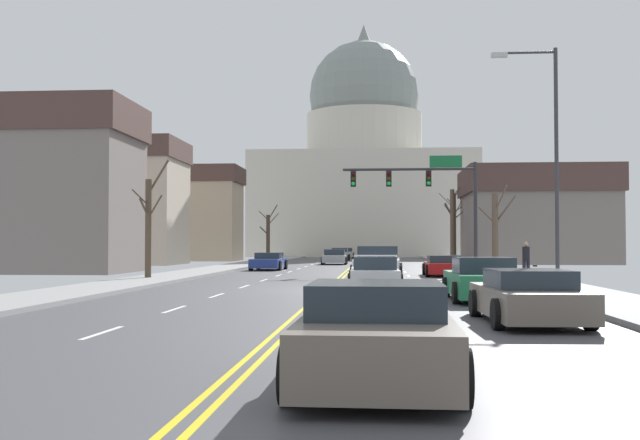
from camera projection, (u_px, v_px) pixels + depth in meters
name	position (u px, v px, depth m)	size (l,w,h in m)	color
ground	(328.00, 289.00, 28.00)	(20.00, 180.00, 0.20)	#48484D
signal_gantry	(427.00, 188.00, 44.20)	(7.91, 0.41, 6.78)	#28282D
street_lamp_right	(548.00, 147.00, 26.58)	(2.32, 0.24, 8.57)	#333338
capitol_building	(364.00, 171.00, 103.02)	(29.18, 21.65, 32.02)	beige
sedan_near_00	(443.00, 266.00, 39.94)	(2.05, 4.48, 1.10)	#B71414
pickup_truck_near_01	(378.00, 265.00, 34.81)	(2.42, 5.82, 1.61)	silver
sedan_near_02	(374.00, 274.00, 28.84)	(2.11, 4.62, 1.23)	silver
sedan_near_03	(482.00, 280.00, 22.83)	(2.12, 4.70, 1.32)	#1E7247
sedan_near_04	(528.00, 297.00, 16.41)	(2.17, 4.62, 1.17)	#6B6056
sedan_near_05	(376.00, 336.00, 9.30)	(2.08, 4.28, 1.27)	#6B6056
sedan_oncoming_00	(269.00, 262.00, 48.96)	(2.14, 4.33, 1.13)	navy
sedan_oncoming_01	(335.00, 257.00, 61.86)	(2.13, 4.27, 1.24)	#9EA3A8
sedan_oncoming_02	(340.00, 255.00, 74.88)	(1.96, 4.28, 1.27)	#9EA3A8
sedan_oncoming_03	(345.00, 253.00, 87.99)	(2.11, 4.72, 1.19)	#9EA3A8
flank_building_00	(127.00, 202.00, 61.65)	(9.07, 7.53, 10.23)	#B2A38E
flank_building_01	(174.00, 213.00, 74.79)	(13.50, 6.31, 9.35)	tan
flank_building_02	(32.00, 186.00, 44.71)	(12.44, 7.05, 10.14)	slate
flank_building_03	(536.00, 215.00, 64.73)	(12.36, 10.34, 8.22)	slate
bare_tree_00	(495.00, 231.00, 40.69)	(1.96, 1.83, 4.71)	brown
bare_tree_01	(149.00, 224.00, 35.27)	(1.32, 1.89, 5.62)	#4C3D2D
bare_tree_02	(452.00, 224.00, 64.42)	(1.92, 1.12, 6.50)	brown
bare_tree_03	(268.00, 236.00, 70.56)	(2.10, 1.88, 5.23)	#423328
bare_tree_04	(454.00, 226.00, 68.75)	(2.16, 2.02, 6.18)	#4C3D2D
pedestrian_00	(526.00, 258.00, 35.12)	(0.35, 0.34, 1.66)	black
bicycle_parked	(534.00, 278.00, 27.31)	(0.12, 1.77, 0.85)	black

